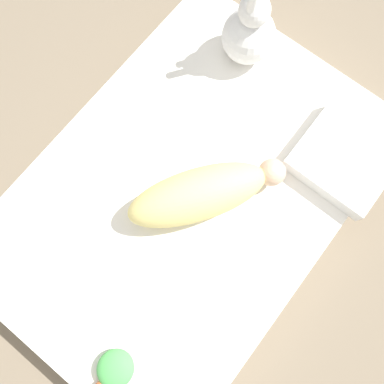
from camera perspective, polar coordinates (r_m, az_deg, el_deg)
The scene contains 6 objects.
ground_plane at distance 1.56m, azimuth -0.70°, elevation -0.92°, with size 12.00×12.00×0.00m, color #7A6B56.
bed_mattress at distance 1.48m, azimuth -0.73°, elevation -0.33°, with size 1.55×1.07×0.15m.
swaddled_baby at distance 1.32m, azimuth 1.47°, elevation -0.24°, with size 0.55×0.44×0.18m.
pillow at distance 1.52m, azimuth 22.13°, elevation 4.74°, with size 0.32×0.34×0.07m.
bunny_plush at distance 1.56m, azimuth 8.75°, elevation 22.94°, with size 0.21×0.21×0.39m.
turtle_plush at distance 1.40m, azimuth -11.74°, elevation -25.03°, with size 0.16×0.12×0.06m.
Camera 1 is at (0.24, 0.21, 1.52)m, focal length 35.00 mm.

